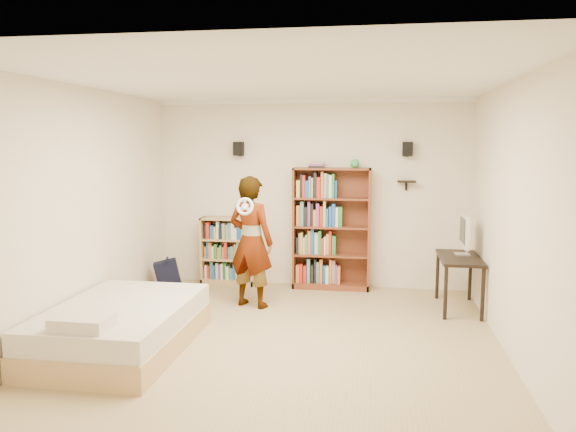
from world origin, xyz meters
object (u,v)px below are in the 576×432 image
(computer_desk, at_px, (459,283))
(daybed, at_px, (121,322))
(low_bookshelf, at_px, (228,251))
(person, at_px, (251,242))
(tall_bookshelf, at_px, (331,229))

(computer_desk, distance_m, daybed, 4.08)
(low_bookshelf, xyz_separation_m, person, (0.59, -1.07, 0.34))
(computer_desk, height_order, daybed, computer_desk)
(tall_bookshelf, bearing_deg, computer_desk, -25.05)
(low_bookshelf, height_order, daybed, low_bookshelf)
(tall_bookshelf, distance_m, computer_desk, 1.92)
(person, bearing_deg, daybed, 79.22)
(computer_desk, bearing_deg, tall_bookshelf, 154.95)
(tall_bookshelf, bearing_deg, person, -131.49)
(low_bookshelf, height_order, computer_desk, low_bookshelf)
(computer_desk, bearing_deg, daybed, -151.07)
(tall_bookshelf, bearing_deg, daybed, -124.63)
(tall_bookshelf, xyz_separation_m, computer_desk, (1.67, -0.78, -0.53))
(person, bearing_deg, tall_bookshelf, -112.59)
(tall_bookshelf, xyz_separation_m, daybed, (-1.90, -2.75, -0.58))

